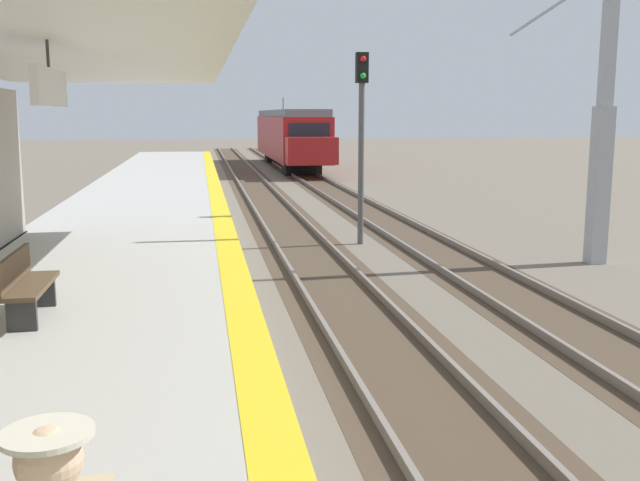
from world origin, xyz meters
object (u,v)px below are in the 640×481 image
approaching_train (290,135)px  rail_signal_post (361,128)px  catenary_pylon_far_side (592,113)px  platform_bench (25,283)px

approaching_train → rail_signal_post: rail_signal_post is taller
rail_signal_post → catenary_pylon_far_side: size_ratio=0.69×
approaching_train → platform_bench: 40.19m
platform_bench → approaching_train: bearing=77.9°
approaching_train → catenary_pylon_far_side: 33.28m
approaching_train → catenary_pylon_far_side: (3.02, -33.11, 1.43)m
rail_signal_post → catenary_pylon_far_side: catenary_pylon_far_side is taller
catenary_pylon_far_side → platform_bench: catenary_pylon_far_side is taller
approaching_train → rail_signal_post: (-1.72, -29.60, 1.02)m
rail_signal_post → platform_bench: 11.91m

